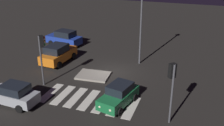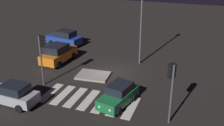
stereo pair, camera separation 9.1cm
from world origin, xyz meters
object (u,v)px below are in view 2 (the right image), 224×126
(car_silver, at_px, (14,94))
(car_green, at_px, (119,95))
(street_lamp, at_px, (142,11))
(traffic_light_south, at_px, (42,48))
(car_blue, at_px, (65,38))
(car_orange, at_px, (58,54))
(traffic_light_east, at_px, (171,79))
(traffic_island, at_px, (93,75))

(car_silver, bearing_deg, car_green, -158.16)
(car_silver, xyz_separation_m, street_lamp, (7.02, 10.94, 4.70))
(traffic_light_south, bearing_deg, car_blue, 67.08)
(car_orange, xyz_separation_m, car_blue, (-2.07, 5.07, -0.02))
(car_green, bearing_deg, car_blue, -123.25)
(car_silver, height_order, traffic_light_east, traffic_light_east)
(car_green, xyz_separation_m, traffic_light_east, (3.86, -0.94, 2.44))
(car_silver, height_order, street_lamp, street_lamp)
(car_blue, bearing_deg, traffic_light_east, 149.51)
(traffic_light_south, distance_m, traffic_light_east, 11.09)
(car_orange, xyz_separation_m, traffic_light_east, (12.43, -6.79, 2.29))
(car_orange, distance_m, car_green, 10.37)
(car_blue, height_order, traffic_light_south, traffic_light_south)
(traffic_light_east, bearing_deg, street_lamp, -20.27)
(car_orange, height_order, car_blue, car_orange)
(car_green, relative_size, traffic_light_east, 0.93)
(car_orange, relative_size, car_green, 1.14)
(car_silver, bearing_deg, traffic_light_east, -168.94)
(traffic_light_south, xyz_separation_m, street_lamp, (6.59, 7.38, 2.15))
(traffic_light_east, bearing_deg, car_green, 31.05)
(car_orange, relative_size, street_lamp, 0.56)
(traffic_island, xyz_separation_m, car_green, (3.77, -3.89, 0.72))
(car_orange, xyz_separation_m, traffic_light_south, (1.50, -4.88, 2.42))
(car_silver, bearing_deg, traffic_light_south, -93.98)
(traffic_island, height_order, car_silver, car_silver)
(traffic_island, height_order, street_lamp, street_lamp)
(car_green, relative_size, traffic_light_south, 0.90)
(traffic_island, xyz_separation_m, traffic_light_south, (-3.30, -2.92, 3.28))
(traffic_island, height_order, car_orange, car_orange)
(traffic_island, height_order, car_green, car_green)
(street_lamp, bearing_deg, traffic_island, -126.44)
(traffic_island, bearing_deg, car_green, -45.94)
(car_blue, xyz_separation_m, traffic_light_south, (3.57, -9.95, 2.44))
(car_silver, relative_size, street_lamp, 0.48)
(car_orange, bearing_deg, car_green, -120.20)
(car_blue, bearing_deg, traffic_island, 143.12)
(car_green, relative_size, street_lamp, 0.49)
(traffic_light_south, bearing_deg, traffic_island, -1.12)
(traffic_island, relative_size, street_lamp, 0.38)
(traffic_island, bearing_deg, car_blue, 134.31)
(traffic_island, distance_m, car_blue, 9.86)
(traffic_light_east, bearing_deg, car_blue, 5.44)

